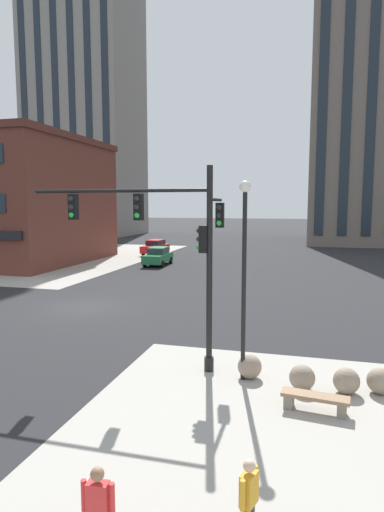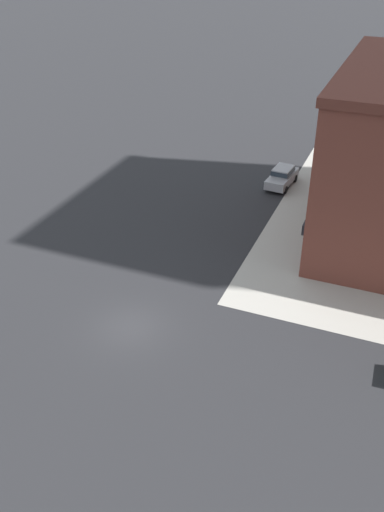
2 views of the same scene
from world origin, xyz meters
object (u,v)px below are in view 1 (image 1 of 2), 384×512
object	(u,v)px
bollard_sphere_curb_a	(250,367)
street_lamp_corner_near	(244,260)
traffic_signal_main	(176,241)
bollard_sphere_curb_c	(346,381)
pedestrian_near_bench	(98,510)
bollard_sphere_curb_b	(302,378)
car_main_northbound_near	(155,247)
bollard_sphere_curb_d	(380,381)
pedestrian_at_curb	(249,498)
bench_near_signal	(315,400)
car_cross_eastbound	(158,255)

from	to	relation	value
bollard_sphere_curb_a	street_lamp_corner_near	size ratio (longest dim) A/B	0.12
traffic_signal_main	bollard_sphere_curb_c	world-z (taller)	traffic_signal_main
traffic_signal_main	pedestrian_near_bench	bearing A→B (deg)	-81.04
bollard_sphere_curb_c	bollard_sphere_curb_b	bearing A→B (deg)	-175.97
traffic_signal_main	car_main_northbound_near	xyz separation A→B (m)	(-12.32, 32.13, -3.47)
bollard_sphere_curb_b	bollard_sphere_curb_d	bearing A→B (deg)	8.62
traffic_signal_main	street_lamp_corner_near	world-z (taller)	traffic_signal_main
pedestrian_near_bench	street_lamp_corner_near	bearing A→B (deg)	81.90
bollard_sphere_curb_c	pedestrian_at_curb	bearing A→B (deg)	-107.22
bollard_sphere_curb_b	pedestrian_near_bench	world-z (taller)	pedestrian_near_bench
bollard_sphere_curb_b	pedestrian_at_curb	world-z (taller)	pedestrian_at_curb
bench_near_signal	traffic_signal_main	bearing A→B (deg)	153.59
pedestrian_near_bench	street_lamp_corner_near	xyz separation A→B (m)	(1.11, 7.80, 2.97)
bollard_sphere_curb_b	bollard_sphere_curb_c	xyz separation A→B (m)	(1.28, 0.09, 0.00)
bollard_sphere_curb_a	car_main_northbound_near	bearing A→B (deg)	114.66
bollard_sphere_curb_d	street_lamp_corner_near	size ratio (longest dim) A/B	0.12
bollard_sphere_curb_d	bench_near_signal	size ratio (longest dim) A/B	0.42
pedestrian_near_bench	street_lamp_corner_near	size ratio (longest dim) A/B	0.26
bollard_sphere_curb_d	bollard_sphere_curb_b	bearing A→B (deg)	-171.38
bollard_sphere_curb_b	bench_near_signal	world-z (taller)	bollard_sphere_curb_b
street_lamp_corner_near	pedestrian_at_curb	bearing A→B (deg)	-80.92
bollard_sphere_curb_d	street_lamp_corner_near	xyz separation A→B (m)	(-4.13, -0.02, 3.51)
street_lamp_corner_near	bollard_sphere_curb_c	bearing A→B (deg)	-4.29
pedestrian_near_bench	car_main_northbound_near	distance (m)	42.79
bollard_sphere_curb_d	car_cross_eastbound	bearing A→B (deg)	122.52
street_lamp_corner_near	car_main_northbound_near	size ratio (longest dim) A/B	1.40
bollard_sphere_curb_b	car_cross_eastbound	bearing A→B (deg)	118.29
bench_near_signal	car_main_northbound_near	distance (m)	38.41
bench_near_signal	street_lamp_corner_near	xyz separation A→B (m)	(-2.23, 1.69, 3.58)
bench_near_signal	street_lamp_corner_near	distance (m)	4.54
bollard_sphere_curb_c	bollard_sphere_curb_d	distance (m)	1.01
bollard_sphere_curb_d	bench_near_signal	bearing A→B (deg)	-138.16
pedestrian_at_curb	bollard_sphere_curb_b	bearing A→B (deg)	83.27
pedestrian_at_curb	car_cross_eastbound	bearing A→B (deg)	111.91
pedestrian_near_bench	car_main_northbound_near	bearing A→B (deg)	108.60
bollard_sphere_curb_a	pedestrian_at_curb	xyz separation A→B (m)	(0.89, -7.02, 0.48)
traffic_signal_main	car_cross_eastbound	bearing A→B (deg)	110.82
bollard_sphere_curb_b	bench_near_signal	bearing A→B (deg)	-75.17
pedestrian_near_bench	bollard_sphere_curb_b	bearing A→B (deg)	68.29
bollard_sphere_curb_d	car_main_northbound_near	distance (m)	37.80
bollard_sphere_curb_c	street_lamp_corner_near	xyz separation A→B (m)	(-3.15, 0.24, 3.51)
traffic_signal_main	pedestrian_at_curb	distance (m)	9.00
car_main_northbound_near	car_cross_eastbound	world-z (taller)	same
bollard_sphere_curb_a	car_main_northbound_near	distance (m)	35.87
pedestrian_at_curb	street_lamp_corner_near	bearing A→B (deg)	99.08
bollard_sphere_curb_d	pedestrian_near_bench	size ratio (longest dim) A/B	0.48
bench_near_signal	pedestrian_at_curb	size ratio (longest dim) A/B	1.20
bollard_sphere_curb_d	car_main_northbound_near	size ratio (longest dim) A/B	0.17
pedestrian_at_curb	street_lamp_corner_near	world-z (taller)	street_lamp_corner_near
pedestrian_near_bench	pedestrian_at_curb	distance (m)	2.40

